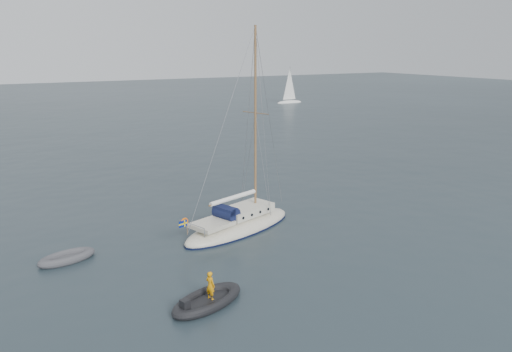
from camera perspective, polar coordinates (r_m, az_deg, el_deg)
ground at (r=30.01m, az=2.50°, el=-6.86°), size 300.00×300.00×0.00m
sailboat at (r=30.69m, az=-1.96°, el=-4.45°), size 8.95×2.68×12.75m
dinghy at (r=28.39m, az=-20.80°, el=-8.71°), size 3.05×1.38×0.44m
rib at (r=22.54m, az=-5.61°, el=-13.87°), size 3.81×1.73×1.51m
distant_yacht_b at (r=102.66m, az=3.85°, el=10.16°), size 5.80×3.09×7.68m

